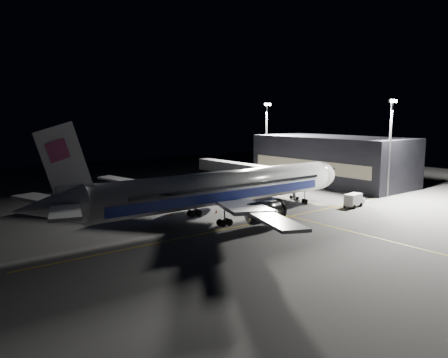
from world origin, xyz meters
TOP-DOWN VIEW (x-y plane):
  - ground at (0.00, 0.00)m, footprint 200.00×200.00m
  - guide_line_main at (10.00, 0.00)m, footprint 0.25×80.00m
  - guide_line_cross at (0.00, -6.00)m, footprint 70.00×0.25m
  - guide_line_side at (22.00, 10.00)m, footprint 0.25×40.00m
  - airliner at (-1.08, 0.00)m, footprint 61.48×54.22m
  - terminal at (45.98, 14.00)m, footprint 18.12×40.00m
  - jet_bridge at (22.00, 18.06)m, footprint 3.60×34.40m
  - floodlight_mast_north at (40.00, 31.99)m, footprint 2.40×0.68m
  - floodlight_mast_south at (40.00, -6.01)m, footprint 2.40×0.67m
  - service_truck at (25.55, -8.01)m, footprint 5.28×2.79m
  - baggage_tug at (-1.13, 14.73)m, footprint 2.85×2.42m
  - safety_cone_a at (1.52, 4.00)m, footprint 0.39×0.39m
  - safety_cone_b at (0.16, 8.25)m, footprint 0.43×0.43m
  - safety_cone_c at (-6.38, 6.54)m, footprint 0.39×0.39m

SIDE VIEW (x-z plane):
  - ground at x=0.00m, z-range 0.00..0.00m
  - guide_line_main at x=10.00m, z-range 0.00..0.01m
  - guide_line_cross at x=0.00m, z-range 0.00..0.01m
  - guide_line_side at x=22.00m, z-range 0.00..0.01m
  - safety_cone_a at x=1.52m, z-range 0.00..0.58m
  - safety_cone_c at x=-6.38m, z-range 0.00..0.59m
  - safety_cone_b at x=0.16m, z-range 0.00..0.65m
  - baggage_tug at x=-1.13m, z-range -0.07..1.79m
  - service_truck at x=25.55m, z-range 0.09..2.66m
  - jet_bridge at x=22.00m, z-range 1.43..7.73m
  - airliner at x=-1.08m, z-range -3.16..13.48m
  - terminal at x=45.98m, z-range 0.00..12.00m
  - floodlight_mast_north at x=40.00m, z-range 2.02..22.72m
  - floodlight_mast_south at x=40.00m, z-range 2.02..22.72m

